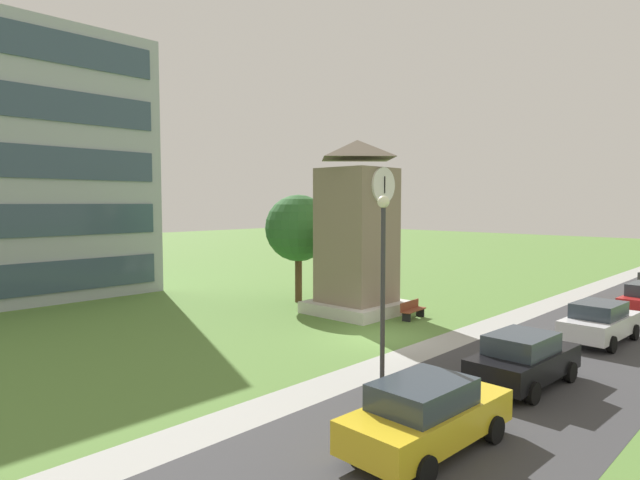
{
  "coord_description": "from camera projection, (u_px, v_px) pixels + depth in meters",
  "views": [
    {
      "loc": [
        -18.07,
        -13.66,
        5.76
      ],
      "look_at": [
        1.75,
        5.02,
        3.87
      ],
      "focal_mm": 30.08,
      "sensor_mm": 36.0,
      "label": 1
    }
  ],
  "objects": [
    {
      "name": "tree_streetside",
      "position": [
        298.0,
        228.0,
        30.86
      ],
      "size": [
        3.85,
        3.85,
        6.24
      ],
      "color": "#513823",
      "rests_on": "ground"
    },
    {
      "name": "park_bench",
      "position": [
        412.0,
        310.0,
        26.59
      ],
      "size": [
        1.84,
        0.65,
        0.88
      ],
      "color": "brown",
      "rests_on": "ground"
    },
    {
      "name": "street_lamp",
      "position": [
        383.0,
        273.0,
        15.8
      ],
      "size": [
        0.36,
        0.36,
        5.97
      ],
      "color": "#333338",
      "rests_on": "ground"
    },
    {
      "name": "street_asphalt",
      "position": [
        540.0,
        373.0,
        18.15
      ],
      "size": [
        120.0,
        7.2,
        0.01
      ],
      "primitive_type": "cube",
      "color": "#38383A",
      "rests_on": "ground"
    },
    {
      "name": "ground_plane",
      "position": [
        377.0,
        338.0,
        22.87
      ],
      "size": [
        160.0,
        160.0,
        0.0
      ],
      "primitive_type": "plane",
      "color": "#567F38"
    },
    {
      "name": "parked_car_yellow",
      "position": [
        427.0,
        414.0,
        12.43
      ],
      "size": [
        4.71,
        2.2,
        1.69
      ],
      "color": "gold",
      "rests_on": "ground"
    },
    {
      "name": "parked_car_black",
      "position": [
        523.0,
        359.0,
        16.83
      ],
      "size": [
        4.47,
        2.18,
        1.69
      ],
      "color": "black",
      "rests_on": "ground"
    },
    {
      "name": "clock_tower",
      "position": [
        357.0,
        237.0,
        27.88
      ],
      "size": [
        4.38,
        4.38,
        9.0
      ],
      "color": "gray",
      "rests_on": "ground"
    },
    {
      "name": "kerb_strip",
      "position": [
        428.0,
        349.0,
        21.16
      ],
      "size": [
        120.0,
        1.6,
        0.01
      ],
      "primitive_type": "cube",
      "color": "#9E9E99",
      "rests_on": "ground"
    },
    {
      "name": "parked_car_white",
      "position": [
        600.0,
        322.0,
        22.1
      ],
      "size": [
        4.65,
        2.17,
        1.69
      ],
      "color": "silver",
      "rests_on": "ground"
    }
  ]
}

